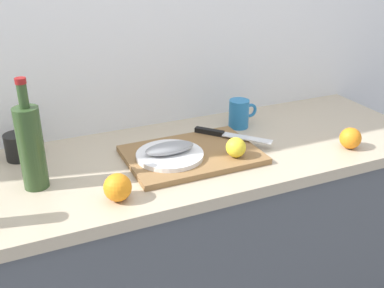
{
  "coord_description": "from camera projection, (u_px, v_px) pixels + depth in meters",
  "views": [
    {
      "loc": [
        -0.46,
        -1.31,
        1.6
      ],
      "look_at": [
        0.11,
        -0.03,
        0.95
      ],
      "focal_mm": 43.32,
      "sensor_mm": 36.0,
      "label": 1
    }
  ],
  "objects": [
    {
      "name": "orange_0",
      "position": [
        118.0,
        187.0,
        1.3
      ],
      "size": [
        0.08,
        0.08,
        0.08
      ],
      "primitive_type": "sphere",
      "color": "orange",
      "rests_on": "kitchen_counter"
    },
    {
      "name": "white_plate",
      "position": [
        170.0,
        155.0,
        1.52
      ],
      "size": [
        0.22,
        0.22,
        0.01
      ],
      "primitive_type": "cylinder",
      "color": "white",
      "rests_on": "cutting_board"
    },
    {
      "name": "back_wall",
      "position": [
        125.0,
        36.0,
        1.68
      ],
      "size": [
        3.2,
        0.05,
        2.5
      ],
      "primitive_type": "cube",
      "color": "white",
      "rests_on": "ground_plane"
    },
    {
      "name": "orange_1",
      "position": [
        350.0,
        138.0,
        1.62
      ],
      "size": [
        0.08,
        0.08,
        0.08
      ],
      "primitive_type": "sphere",
      "color": "orange",
      "rests_on": "kitchen_counter"
    },
    {
      "name": "coffee_mug_0",
      "position": [
        19.0,
        146.0,
        1.54
      ],
      "size": [
        0.13,
        0.09,
        0.09
      ],
      "color": "black",
      "rests_on": "kitchen_counter"
    },
    {
      "name": "fish_fillet",
      "position": [
        170.0,
        148.0,
        1.51
      ],
      "size": [
        0.17,
        0.07,
        0.04
      ],
      "primitive_type": "ellipsoid",
      "color": "gray",
      "rests_on": "white_plate"
    },
    {
      "name": "kitchen_counter",
      "position": [
        163.0,
        266.0,
        1.74
      ],
      "size": [
        2.0,
        0.6,
        0.9
      ],
      "color": "#4C5159",
      "rests_on": "ground_plane"
    },
    {
      "name": "wine_bottle",
      "position": [
        31.0,
        146.0,
        1.33
      ],
      "size": [
        0.07,
        0.07,
        0.34
      ],
      "color": "#2D4723",
      "rests_on": "kitchen_counter"
    },
    {
      "name": "cutting_board",
      "position": [
        192.0,
        155.0,
        1.56
      ],
      "size": [
        0.44,
        0.31,
        0.02
      ],
      "primitive_type": "cube",
      "color": "olive",
      "rests_on": "kitchen_counter"
    },
    {
      "name": "chef_knife",
      "position": [
        223.0,
        134.0,
        1.67
      ],
      "size": [
        0.22,
        0.23,
        0.02
      ],
      "rotation": [
        0.0,
        0.0,
        -0.84
      ],
      "color": "silver",
      "rests_on": "cutting_board"
    },
    {
      "name": "coffee_mug_1",
      "position": [
        239.0,
        114.0,
        1.79
      ],
      "size": [
        0.12,
        0.08,
        0.11
      ],
      "color": "#2672B2",
      "rests_on": "kitchen_counter"
    },
    {
      "name": "lemon_0",
      "position": [
        236.0,
        147.0,
        1.51
      ],
      "size": [
        0.07,
        0.07,
        0.07
      ],
      "primitive_type": "sphere",
      "color": "yellow",
      "rests_on": "cutting_board"
    }
  ]
}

